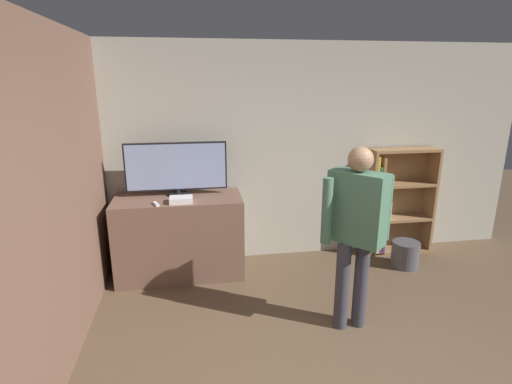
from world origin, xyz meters
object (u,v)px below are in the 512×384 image
at_px(television, 176,168).
at_px(bookshelf, 393,204).
at_px(game_console, 181,200).
at_px(waste_bin, 405,254).
at_px(person, 356,224).

relative_size(television, bookshelf, 0.82).
xyz_separation_m(game_console, bookshelf, (2.73, 0.41, -0.32)).
relative_size(television, waste_bin, 3.46).
bearing_deg(game_console, television, 98.33).
xyz_separation_m(game_console, waste_bin, (2.70, -0.06, -0.82)).
relative_size(television, game_console, 4.62).
bearing_deg(waste_bin, game_console, 178.68).
bearing_deg(person, game_console, -168.47).
distance_m(television, person, 2.16).
bearing_deg(person, waste_bin, 90.55).
bearing_deg(person, bookshelf, 100.26).
xyz_separation_m(game_console, person, (1.54, -1.13, 0.05)).
bearing_deg(television, bookshelf, 2.08).
bearing_deg(television, person, -42.15).
bearing_deg(bookshelf, television, -177.92).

